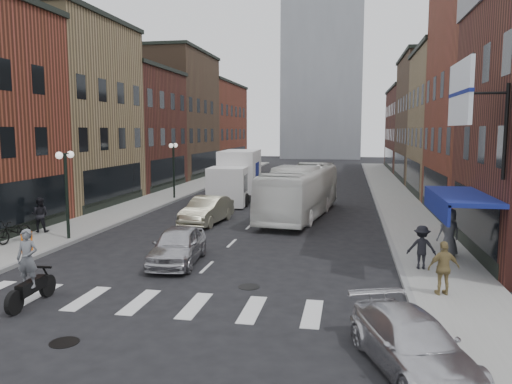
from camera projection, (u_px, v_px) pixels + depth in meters
ground at (199, 275)px, 17.50m from camera, size 160.00×160.00×0.00m
sidewalk_left at (178, 192)px, 40.51m from camera, size 3.00×74.00×0.15m
sidewalk_right at (394, 197)px, 37.40m from camera, size 3.00×74.00×0.15m
curb_left at (196, 193)px, 40.24m from camera, size 0.20×74.00×0.16m
curb_right at (374, 197)px, 37.68m from camera, size 0.20×74.00×0.16m
crosswalk_stripes at (168, 304)px, 14.58m from camera, size 12.00×2.20×0.01m
bldg_left_mid_a at (43, 113)px, 33.14m from camera, size 10.30×10.20×12.30m
bldg_left_mid_b at (113, 129)px, 43.02m from camera, size 10.30×10.20×10.30m
bldg_left_far_a at (160, 115)px, 53.56m from camera, size 10.30×12.20×13.30m
bldg_left_far_b at (199, 126)px, 67.34m from camera, size 10.30×16.20×11.30m
bldg_right_mid_b at (484, 122)px, 37.48m from camera, size 10.30×10.20×11.30m
bldg_right_far_a at (454, 119)px, 48.14m from camera, size 10.30×12.20×12.30m
bldg_right_far_b at (431, 129)px, 61.92m from camera, size 10.30×16.20×10.30m
awning_blue at (456, 198)px, 17.99m from camera, size 1.80×5.00×0.78m
billboard_sign at (463, 96)px, 15.67m from camera, size 1.52×3.00×3.70m
distant_tower at (324, 19)px, 90.50m from camera, size 14.00×14.00×50.00m
streetlamp_near at (66, 178)px, 22.40m from camera, size 0.32×1.22×4.11m
streetlamp_far at (174, 160)px, 36.05m from camera, size 0.32×1.22×4.11m
bike_rack at (27, 243)px, 20.09m from camera, size 0.08×0.68×0.80m
box_truck at (237, 177)px, 35.45m from camera, size 2.87×8.35×3.57m
motorcycle_rider at (29, 270)px, 14.30m from camera, size 0.65×2.22×2.26m
transit_bus at (300, 191)px, 29.04m from camera, size 3.92×11.09×3.02m
sedan_left_near at (178, 245)px, 18.94m from camera, size 2.01×4.25×1.40m
sedan_left_far at (207, 210)px, 27.01m from camera, size 2.05×4.61×1.47m
curb_car at (412, 344)px, 10.47m from camera, size 2.96×4.42×1.19m
parked_bicycle at (15, 231)px, 21.95m from camera, size 0.88×1.98×1.01m
ped_left_solo at (40, 215)px, 24.05m from camera, size 0.89×0.62×1.69m
ped_right_a at (422, 247)px, 17.68m from camera, size 1.02×0.52×1.55m
ped_right_b at (444, 268)px, 14.86m from camera, size 1.04×0.69×1.63m
ped_right_c at (449, 232)px, 19.42m from camera, size 1.09×0.93×1.90m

